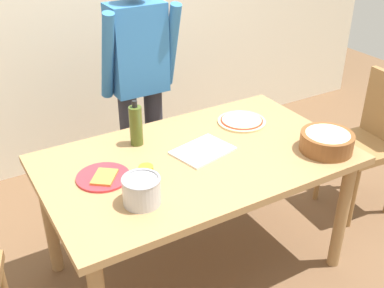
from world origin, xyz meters
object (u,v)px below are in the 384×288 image
chair_wooden_right (371,136)px  steel_pot (142,190)px  cutting_board_white (203,151)px  olive_oil_bottle (136,125)px  dining_table (197,171)px  popcorn_bowl (327,140)px  cup_orange (146,174)px  pizza_raw_on_board (242,121)px  plate_with_slice (103,177)px  person_cook (139,78)px

chair_wooden_right → steel_pot: bearing=-174.1°
chair_wooden_right → cutting_board_white: chair_wooden_right is taller
olive_oil_bottle → cutting_board_white: 0.38m
dining_table → steel_pot: size_ratio=9.22×
steel_pot → olive_oil_bottle: bearing=67.8°
popcorn_bowl → dining_table: bearing=155.0°
olive_oil_bottle → steel_pot: olive_oil_bottle is taller
cup_orange → dining_table: bearing=13.6°
popcorn_bowl → cup_orange: 0.98m
chair_wooden_right → pizza_raw_on_board: (-0.89, 0.25, 0.23)m
dining_table → cutting_board_white: 0.11m
dining_table → chair_wooden_right: (1.32, -0.04, -0.13)m
popcorn_bowl → plate_with_slice: bearing=163.1°
popcorn_bowl → steel_pot: steel_pot is taller
cutting_board_white → olive_oil_bottle: bearing=135.9°
pizza_raw_on_board → olive_oil_bottle: olive_oil_bottle is taller
person_cook → popcorn_bowl: (0.59, -1.05, -0.12)m
plate_with_slice → pizza_raw_on_board: bearing=9.5°
cutting_board_white → pizza_raw_on_board: bearing=25.1°
person_cook → cup_orange: 0.92m
dining_table → cutting_board_white: bearing=26.8°
popcorn_bowl → olive_oil_bottle: bearing=145.6°
dining_table → plate_with_slice: bearing=174.3°
pizza_raw_on_board → plate_with_slice: 0.94m
plate_with_slice → popcorn_bowl: 1.17m
dining_table → person_cook: bearing=87.7°
dining_table → chair_wooden_right: chair_wooden_right is taller
dining_table → popcorn_bowl: size_ratio=5.71×
person_cook → olive_oil_bottle: 0.54m
person_cook → olive_oil_bottle: person_cook is taller
person_cook → popcorn_bowl: person_cook is taller
pizza_raw_on_board → popcorn_bowl: (0.19, -0.50, 0.05)m
steel_pot → cutting_board_white: size_ratio=0.58×
steel_pot → cutting_board_white: 0.53m
dining_table → olive_oil_bottle: (-0.21, 0.28, 0.20)m
person_cook → chair_wooden_right: bearing=-31.7°
pizza_raw_on_board → olive_oil_bottle: 0.66m
chair_wooden_right → pizza_raw_on_board: size_ratio=3.32×
person_cook → olive_oil_bottle: size_ratio=6.33×
pizza_raw_on_board → cup_orange: cup_orange is taller
person_cook → popcorn_bowl: 1.21m
dining_table → cup_orange: 0.36m
chair_wooden_right → olive_oil_bottle: olive_oil_bottle is taller
pizza_raw_on_board → steel_pot: bearing=-153.4°
steel_pot → cup_orange: steel_pot is taller
popcorn_bowl → olive_oil_bottle: olive_oil_bottle is taller
steel_pot → cup_orange: (0.09, 0.14, -0.02)m
plate_with_slice → popcorn_bowl: (1.12, -0.34, 0.05)m
dining_table → cup_orange: cup_orange is taller
person_cook → plate_with_slice: 0.90m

